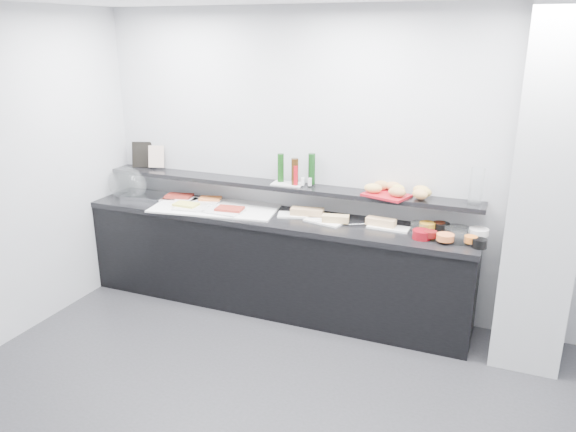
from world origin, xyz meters
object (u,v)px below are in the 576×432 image
at_px(sandwich_plate_mid, 324,222).
at_px(condiment_tray, 288,184).
at_px(framed_print, 142,155).
at_px(bread_tray, 386,195).
at_px(cloche_base, 147,196).
at_px(carafe, 476,186).

distance_m(sandwich_plate_mid, condiment_tray, 0.52).
xyz_separation_m(sandwich_plate_mid, condiment_tray, (-0.42, 0.19, 0.25)).
bearing_deg(framed_print, bread_tray, -22.31).
bearing_deg(sandwich_plate_mid, bread_tray, 30.95).
bearing_deg(framed_print, cloche_base, -69.97).
xyz_separation_m(framed_print, condiment_tray, (1.64, -0.08, -0.12)).
height_order(sandwich_plate_mid, framed_print, framed_print).
xyz_separation_m(cloche_base, condiment_tray, (1.45, 0.15, 0.24)).
distance_m(cloche_base, condiment_tray, 1.48).
distance_m(bread_tray, carafe, 0.73).
bearing_deg(condiment_tray, framed_print, 174.21).
height_order(condiment_tray, carafe, carafe).
bearing_deg(condiment_tray, sandwich_plate_mid, -28.03).
height_order(condiment_tray, bread_tray, bread_tray).
distance_m(framed_print, carafe, 3.27).
bearing_deg(framed_print, sandwich_plate_mid, -27.25).
distance_m(sandwich_plate_mid, carafe, 1.29).
height_order(cloche_base, condiment_tray, condiment_tray).
xyz_separation_m(cloche_base, carafe, (3.08, 0.15, 0.38)).
xyz_separation_m(framed_print, carafe, (3.27, -0.07, 0.02)).
xyz_separation_m(cloche_base, bread_tray, (2.37, 0.11, 0.24)).
relative_size(condiment_tray, bread_tray, 0.77).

